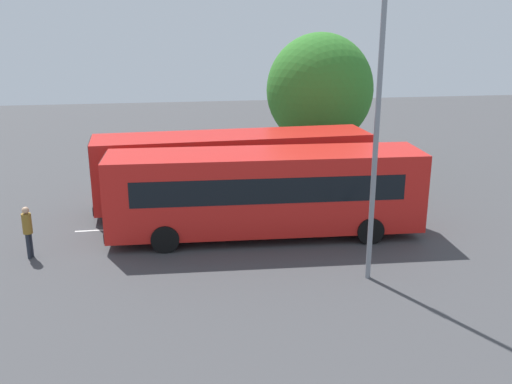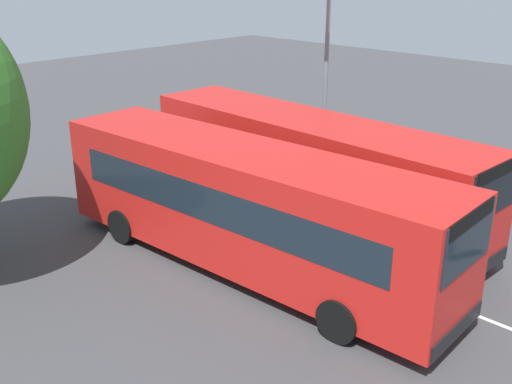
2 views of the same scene
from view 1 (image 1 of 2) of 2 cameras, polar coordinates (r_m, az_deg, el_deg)
The scene contains 7 objects.
ground_plane at distance 23.25m, azimuth 0.14°, elevation -2.96°, with size 69.53×69.53×0.00m, color #424244.
bus_far_left at distance 24.47m, azimuth -2.36°, elevation 2.40°, with size 11.63×3.05×3.22m.
bus_center_left at distance 21.23m, azimuth 0.86°, elevation 0.13°, with size 11.62×2.99×3.22m.
pedestrian at distance 20.98m, azimuth -21.65°, elevation -3.30°, with size 0.40×0.40×1.83m.
street_lamp at distance 17.49m, azimuth 11.28°, elevation 7.00°, with size 1.33×2.58×8.70m.
depot_tree at distance 30.46m, azimuth 6.32°, elevation 9.98°, with size 5.54×4.98×7.19m.
lane_stripe_outer_left at distance 23.25m, azimuth 0.14°, elevation -2.95°, with size 14.23×0.12×0.01m, color silver.
Camera 1 is at (3.34, 21.60, 7.92)m, focal length 40.48 mm.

